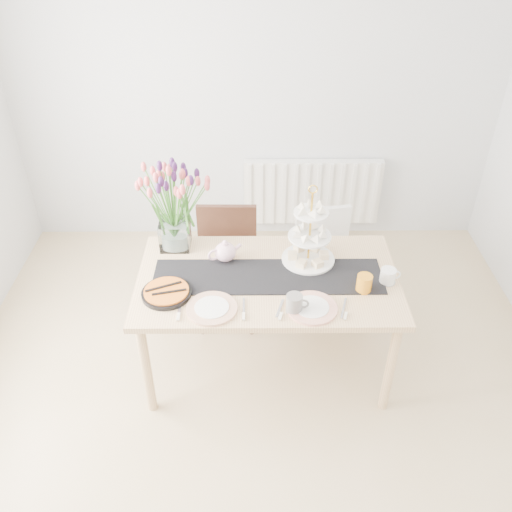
{
  "coord_description": "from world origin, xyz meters",
  "views": [
    {
      "loc": [
        -0.02,
        -2.01,
        2.8
      ],
      "look_at": [
        -0.01,
        0.55,
        0.95
      ],
      "focal_mm": 38.0,
      "sensor_mm": 36.0,
      "label": 1
    }
  ],
  "objects_px": {
    "chair_brown": "(227,257)",
    "mug_orange": "(364,283)",
    "cake_stand": "(309,243)",
    "mug_grey": "(294,304)",
    "cream_jug": "(388,276)",
    "plate_left": "(212,308)",
    "dining_table": "(268,287)",
    "teapot": "(225,252)",
    "radiator": "(312,192)",
    "tulip_vase": "(171,195)",
    "plate_right": "(312,308)",
    "tart_tin": "(167,293)",
    "chair_white": "(324,256)"
  },
  "relations": [
    {
      "from": "chair_brown",
      "to": "mug_grey",
      "type": "relative_size",
      "value": 7.73
    },
    {
      "from": "chair_white",
      "to": "teapot",
      "type": "distance_m",
      "value": 0.9
    },
    {
      "from": "cake_stand",
      "to": "cream_jug",
      "type": "bearing_deg",
      "value": -25.58
    },
    {
      "from": "plate_right",
      "to": "tart_tin",
      "type": "bearing_deg",
      "value": 171.23
    },
    {
      "from": "chair_brown",
      "to": "mug_orange",
      "type": "bearing_deg",
      "value": -38.67
    },
    {
      "from": "teapot",
      "to": "mug_grey",
      "type": "height_order",
      "value": "teapot"
    },
    {
      "from": "cream_jug",
      "to": "tart_tin",
      "type": "height_order",
      "value": "cream_jug"
    },
    {
      "from": "tulip_vase",
      "to": "plate_left",
      "type": "distance_m",
      "value": 0.79
    },
    {
      "from": "cake_stand",
      "to": "mug_grey",
      "type": "distance_m",
      "value": 0.5
    },
    {
      "from": "radiator",
      "to": "mug_grey",
      "type": "distance_m",
      "value": 1.96
    },
    {
      "from": "mug_grey",
      "to": "plate_left",
      "type": "distance_m",
      "value": 0.47
    },
    {
      "from": "dining_table",
      "to": "teapot",
      "type": "height_order",
      "value": "teapot"
    },
    {
      "from": "dining_table",
      "to": "chair_brown",
      "type": "height_order",
      "value": "chair_brown"
    },
    {
      "from": "dining_table",
      "to": "plate_right",
      "type": "xyz_separation_m",
      "value": [
        0.24,
        -0.29,
        0.08
      ]
    },
    {
      "from": "radiator",
      "to": "chair_white",
      "type": "bearing_deg",
      "value": -89.94
    },
    {
      "from": "radiator",
      "to": "cake_stand",
      "type": "relative_size",
      "value": 2.44
    },
    {
      "from": "mug_grey",
      "to": "plate_left",
      "type": "bearing_deg",
      "value": -178.94
    },
    {
      "from": "chair_white",
      "to": "cake_stand",
      "type": "bearing_deg",
      "value": -121.25
    },
    {
      "from": "cake_stand",
      "to": "tulip_vase",
      "type": "bearing_deg",
      "value": 168.42
    },
    {
      "from": "mug_orange",
      "to": "plate_right",
      "type": "bearing_deg",
      "value": 145.67
    },
    {
      "from": "dining_table",
      "to": "mug_orange",
      "type": "relative_size",
      "value": 14.74
    },
    {
      "from": "chair_brown",
      "to": "plate_left",
      "type": "distance_m",
      "value": 0.89
    },
    {
      "from": "radiator",
      "to": "mug_grey",
      "type": "relative_size",
      "value": 10.77
    },
    {
      "from": "cake_stand",
      "to": "plate_left",
      "type": "distance_m",
      "value": 0.76
    },
    {
      "from": "mug_grey",
      "to": "radiator",
      "type": "bearing_deg",
      "value": 84.4
    },
    {
      "from": "tart_tin",
      "to": "chair_white",
      "type": "bearing_deg",
      "value": 36.83
    },
    {
      "from": "chair_brown",
      "to": "tulip_vase",
      "type": "height_order",
      "value": "tulip_vase"
    },
    {
      "from": "radiator",
      "to": "chair_brown",
      "type": "height_order",
      "value": "chair_brown"
    },
    {
      "from": "cream_jug",
      "to": "tulip_vase",
      "type": "bearing_deg",
      "value": 157.92
    },
    {
      "from": "tulip_vase",
      "to": "plate_right",
      "type": "distance_m",
      "value": 1.12
    },
    {
      "from": "tart_tin",
      "to": "cake_stand",
      "type": "bearing_deg",
      "value": 21.06
    },
    {
      "from": "chair_white",
      "to": "tart_tin",
      "type": "bearing_deg",
      "value": -152.8
    },
    {
      "from": "teapot",
      "to": "radiator",
      "type": "bearing_deg",
      "value": 40.34
    },
    {
      "from": "tart_tin",
      "to": "mug_grey",
      "type": "xyz_separation_m",
      "value": [
        0.74,
        -0.15,
        0.04
      ]
    },
    {
      "from": "radiator",
      "to": "chair_brown",
      "type": "xyz_separation_m",
      "value": [
        -0.71,
        -1.04,
        0.05
      ]
    },
    {
      "from": "tart_tin",
      "to": "plate_right",
      "type": "bearing_deg",
      "value": -8.77
    },
    {
      "from": "dining_table",
      "to": "plate_left",
      "type": "relative_size",
      "value": 5.46
    },
    {
      "from": "dining_table",
      "to": "plate_left",
      "type": "xyz_separation_m",
      "value": [
        -0.33,
        -0.29,
        0.08
      ]
    },
    {
      "from": "plate_left",
      "to": "tart_tin",
      "type": "bearing_deg",
      "value": 154.49
    },
    {
      "from": "teapot",
      "to": "cake_stand",
      "type": "bearing_deg",
      "value": -24.22
    },
    {
      "from": "tulip_vase",
      "to": "teapot",
      "type": "bearing_deg",
      "value": -26.91
    },
    {
      "from": "tulip_vase",
      "to": "mug_grey",
      "type": "height_order",
      "value": "tulip_vase"
    },
    {
      "from": "radiator",
      "to": "plate_right",
      "type": "relative_size",
      "value": 4.1
    },
    {
      "from": "chair_brown",
      "to": "chair_white",
      "type": "height_order",
      "value": "chair_brown"
    },
    {
      "from": "plate_left",
      "to": "dining_table",
      "type": "bearing_deg",
      "value": 42.15
    },
    {
      "from": "teapot",
      "to": "plate_right",
      "type": "bearing_deg",
      "value": -66.12
    },
    {
      "from": "cake_stand",
      "to": "mug_orange",
      "type": "height_order",
      "value": "cake_stand"
    },
    {
      "from": "dining_table",
      "to": "plate_right",
      "type": "height_order",
      "value": "plate_right"
    },
    {
      "from": "teapot",
      "to": "dining_table",
      "type": "bearing_deg",
      "value": -56.34
    },
    {
      "from": "chair_brown",
      "to": "cream_jug",
      "type": "xyz_separation_m",
      "value": [
        1.0,
        -0.61,
        0.3
      ]
    }
  ]
}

